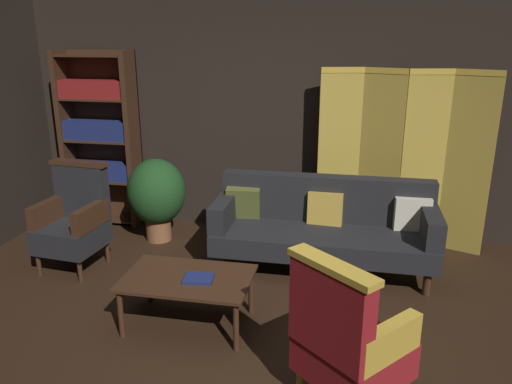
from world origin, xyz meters
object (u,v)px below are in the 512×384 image
Objects in this scene: folding_screen at (402,157)px; coffee_table at (188,282)px; armchair_wing_left at (74,220)px; bookshelf at (100,136)px; book_navy_cloth at (199,278)px; armchair_gilt_accent at (348,339)px; potted_plant at (157,194)px; velvet_couch at (324,224)px.

folding_screen reaches higher than coffee_table.
coffee_table is 1.64m from armchair_wing_left.
bookshelf is at bearing 179.48° from folding_screen.
bookshelf is 9.17× the size of book_navy_cloth.
armchair_gilt_accent is (1.24, -0.71, 0.12)m from coffee_table.
bookshelf is at bearing 131.89° from book_navy_cloth.
potted_plant is 1.90m from book_navy_cloth.
potted_plant reaches higher than coffee_table.
folding_screen is 1.83× the size of armchair_gilt_accent.
armchair_wing_left is 1.75m from book_navy_cloth.
armchair_wing_left is at bearing 150.55° from armchair_gilt_accent.
velvet_couch reaches higher than book_navy_cloth.
coffee_table is 0.96× the size of armchair_wing_left.
armchair_gilt_accent reaches higher than velvet_couch.
bookshelf is 4.06m from armchair_gilt_accent.
coffee_table is (-0.97, -1.26, -0.08)m from velvet_couch.
potted_plant is at bearing -171.58° from folding_screen.
book_navy_cloth is (0.10, -0.03, 0.06)m from coffee_table.
bookshelf is 1.08m from potted_plant.
bookshelf reaches higher than potted_plant.
velvet_couch is 1.89m from potted_plant.
velvet_couch is at bearing -15.31° from bookshelf.
coffee_table is 1.43m from armchair_gilt_accent.
armchair_gilt_accent is at bearing -47.10° from potted_plant.
coffee_table is at bearing -131.05° from folding_screen.
armchair_gilt_accent is 1.11× the size of potted_plant.
armchair_wing_left is at bearing -124.69° from potted_plant.
folding_screen is at bearing 79.98° from armchair_gilt_accent.
velvet_couch is 2.45m from armchair_wing_left.
potted_plant is (-0.89, 1.59, 0.16)m from coffee_table.
bookshelf is at bearing 137.61° from armchair_gilt_accent.
coffee_table is 4.48× the size of book_navy_cloth.
book_navy_cloth is at bearing -58.60° from potted_plant.
armchair_gilt_accent is (-0.47, -2.68, -0.50)m from folding_screen.
armchair_wing_left reaches higher than coffee_table.
armchair_wing_left is at bearing -169.15° from velvet_couch.
armchair_gilt_accent is (2.97, -2.71, -0.58)m from bookshelf.
armchair_wing_left is 4.65× the size of book_navy_cloth.
armchair_wing_left is (-3.15, -1.17, -0.50)m from folding_screen.
velvet_couch is 2.04× the size of armchair_wing_left.
velvet_couch is 1.99m from armchair_gilt_accent.
book_navy_cloth is (0.99, -1.62, -0.10)m from potted_plant.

